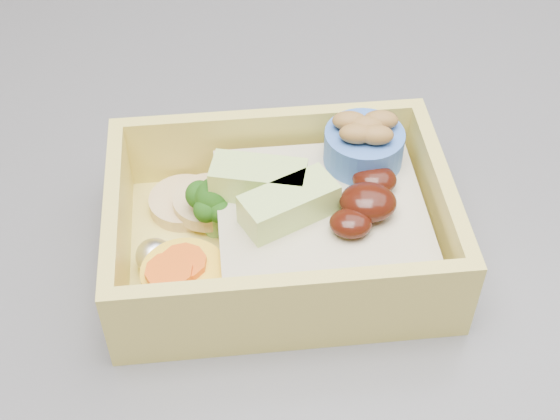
{
  "coord_description": "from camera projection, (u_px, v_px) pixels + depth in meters",
  "views": [
    {
      "loc": [
        0.16,
        -0.31,
        1.29
      ],
      "look_at": [
        0.15,
        0.01,
        0.96
      ],
      "focal_mm": 50.0,
      "sensor_mm": 36.0,
      "label": 1
    }
  ],
  "objects": [
    {
      "name": "bento_box",
      "position": [
        290.0,
        222.0,
        0.47
      ],
      "size": [
        0.22,
        0.17,
        0.07
      ],
      "rotation": [
        0.0,
        0.0,
        0.16
      ],
      "color": "#E5D05E",
      "rests_on": "island"
    }
  ]
}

